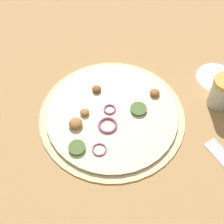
# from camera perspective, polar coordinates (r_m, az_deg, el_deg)

# --- Properties ---
(ground_plane) EXTENTS (3.00, 3.00, 0.00)m
(ground_plane) POSITION_cam_1_polar(r_m,az_deg,el_deg) (0.75, 0.00, -0.73)
(ground_plane) COLOR tan
(pizza) EXTENTS (0.35, 0.35, 0.03)m
(pizza) POSITION_cam_1_polar(r_m,az_deg,el_deg) (0.74, -0.10, -0.55)
(pizza) COLOR beige
(pizza) RESTS_ON ground_plane
(spice_jar) EXTENTS (0.06, 0.06, 0.08)m
(spice_jar) POSITION_cam_1_polar(r_m,az_deg,el_deg) (0.78, 19.41, 3.48)
(spice_jar) COLOR silver
(spice_jar) RESTS_ON ground_plane
(flour_patch) EXTENTS (0.10, 0.10, 0.00)m
(flour_patch) POSITION_cam_1_polar(r_m,az_deg,el_deg) (0.87, 18.50, 6.02)
(flour_patch) COLOR white
(flour_patch) RESTS_ON ground_plane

